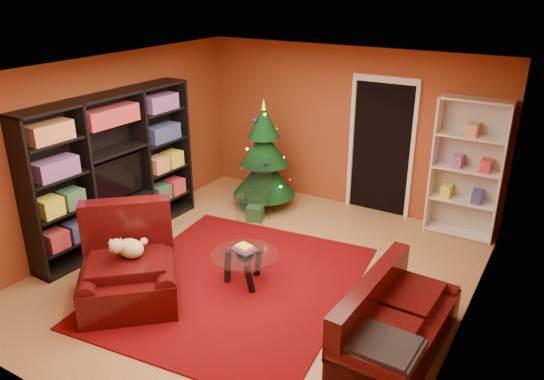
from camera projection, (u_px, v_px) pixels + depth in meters
The scene contains 18 objects.
floor at pixel (256, 277), 6.85m from camera, with size 5.00×5.50×0.05m, color #A07243.
ceiling at pixel (253, 70), 5.85m from camera, with size 5.00×5.50×0.05m, color silver.
wall_back at pixel (348, 128), 8.55m from camera, with size 5.00×0.05×2.60m, color brown.
wall_left at pixel (106, 149), 7.55m from camera, with size 0.05×5.50×2.60m, color brown.
wall_right at pixel (473, 230), 5.14m from camera, with size 0.05×5.50×2.60m, color brown.
doorway at pixel (381, 150), 8.32m from camera, with size 1.06×0.60×2.16m, color black, non-canonical shape.
rug at pixel (234, 284), 6.62m from camera, with size 2.80×3.26×0.02m, color #620608.
media_unit at pixel (114, 170), 7.43m from camera, with size 0.43×2.77×2.13m, color black, non-canonical shape.
christmas_tree at pixel (264, 156), 8.55m from camera, with size 1.03×1.03×1.83m, color black, non-canonical shape.
gift_box_teal at pixel (252, 201), 8.74m from camera, with size 0.28×0.28×0.28m, color #157577.
gift_box_green at pixel (255, 213), 8.33m from camera, with size 0.24×0.24×0.24m, color #20532A.
gift_box_red at pixel (278, 187), 9.42m from camera, with size 0.20×0.20×0.20m, color maroon.
white_bookshelf at pixel (467, 169), 7.57m from camera, with size 0.97×0.35×2.10m, color white, non-canonical shape.
armchair at pixel (128, 268), 6.12m from camera, with size 1.17×1.17×0.91m, color black, non-canonical shape.
dog at pixel (131, 248), 6.09m from camera, with size 0.40×0.30×0.30m, color beige, non-canonical shape.
sofa at pixel (399, 318), 5.36m from camera, with size 1.77×0.80×0.76m, color black, non-canonical shape.
coffee_table at pixel (245, 268), 6.58m from camera, with size 0.83×0.83×0.52m, color gray, non-canonical shape.
acrylic_chair at pixel (253, 195), 8.14m from camera, with size 0.47×0.51×0.91m, color #66605B, non-canonical shape.
Camera 1 is at (3.22, -4.97, 3.60)m, focal length 35.00 mm.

